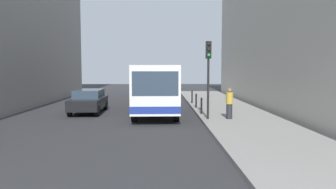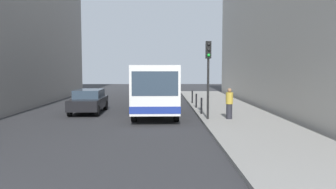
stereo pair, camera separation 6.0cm
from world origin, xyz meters
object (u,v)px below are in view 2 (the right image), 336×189
bus (155,85)px  traffic_light (208,65)px  bollard_near (201,106)px  car_behind_bus (151,89)px  pedestrian_near_signal (229,104)px  bollard_mid (196,101)px  bollard_far (192,97)px  car_beside_bus (89,101)px

bus → traffic_light: 5.25m
traffic_light → bollard_near: traffic_light is taller
car_behind_bus → pedestrian_near_signal: bearing=104.7°
bollard_mid → bollard_far: 3.04m
bollard_mid → bollard_far: same height
traffic_light → bollard_far: (-0.10, 8.14, -2.38)m
car_beside_bus → bollard_far: car_beside_bus is taller
bollard_mid → bollard_far: size_ratio=1.00×
bollard_near → bollard_far: size_ratio=1.00×
pedestrian_near_signal → bollard_far: bearing=50.6°
car_beside_bus → traffic_light: size_ratio=1.08×
bus → bollard_near: 3.68m
car_behind_bus → pedestrian_near_signal: pedestrian_near_signal is taller
bollard_far → pedestrian_near_signal: bearing=-81.2°
car_behind_bus → pedestrian_near_signal: 15.10m
traffic_light → car_behind_bus: bearing=103.4°
bus → car_behind_bus: bearing=-88.0°
bus → bollard_mid: bearing=-163.1°
bollard_mid → traffic_light: bearing=-88.9°
pedestrian_near_signal → bollard_mid: bearing=55.7°
bollard_far → bollard_near: bearing=-90.0°
bus → pedestrian_near_signal: bus is taller
traffic_light → pedestrian_near_signal: (1.15, 0.06, -2.04)m
traffic_light → bollard_far: bearing=90.7°
traffic_light → bollard_near: size_ratio=4.32×
bus → bollard_far: 4.95m
bollard_near → bollard_mid: size_ratio=1.00×
bollard_near → pedestrian_near_signal: pedestrian_near_signal is taller
bus → car_beside_bus: 4.33m
bollard_near → pedestrian_near_signal: (1.25, -2.00, 0.34)m
car_behind_bus → bus: bearing=90.2°
car_beside_bus → traffic_light: bearing=151.9°
bus → pedestrian_near_signal: 5.83m
traffic_light → car_beside_bus: bearing=152.5°
traffic_light → bollard_mid: 5.63m
car_beside_bus → bollard_near: size_ratio=4.65×
traffic_light → bollard_far: size_ratio=4.32×
bollard_near → bollard_far: same height
bus → car_beside_bus: (-4.20, -0.51, -0.94)m
bus → bollard_mid: 3.12m
car_beside_bus → car_behind_bus: 11.34m
bollard_near → pedestrian_near_signal: bearing=-58.0°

